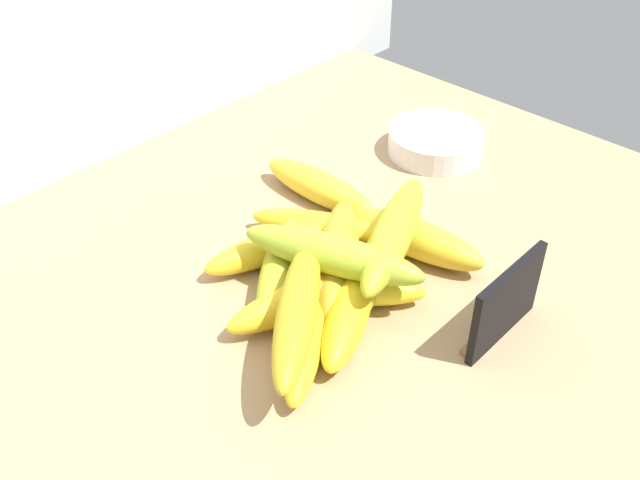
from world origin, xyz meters
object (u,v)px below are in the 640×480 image
(banana_8, at_px, (327,227))
(banana_12, at_px, (298,310))
(chalkboard_sign, at_px, (505,305))
(fruit_bowl, at_px, (436,142))
(banana_1, at_px, (376,263))
(banana_4, at_px, (342,288))
(banana_6, at_px, (271,247))
(banana_0, at_px, (301,299))
(banana_13, at_px, (332,254))
(banana_5, at_px, (319,186))
(banana_11, at_px, (394,233))
(banana_2, at_px, (349,313))
(banana_3, at_px, (306,344))
(banana_7, at_px, (338,256))
(banana_10, at_px, (415,238))
(banana_9, at_px, (282,267))

(banana_8, xyz_separation_m, banana_12, (-0.14, -0.10, 0.03))
(chalkboard_sign, distance_m, fruit_bowl, 0.34)
(banana_1, bearing_deg, banana_4, -179.82)
(banana_4, relative_size, banana_6, 1.07)
(banana_0, xyz_separation_m, banana_1, (0.09, -0.02, -0.00))
(banana_13, bearing_deg, banana_4, -85.13)
(banana_1, distance_m, banana_5, 0.16)
(fruit_bowl, bearing_deg, banana_11, -154.01)
(chalkboard_sign, height_order, banana_11, chalkboard_sign)
(banana_1, height_order, banana_5, banana_5)
(chalkboard_sign, height_order, banana_2, chalkboard_sign)
(chalkboard_sign, bearing_deg, banana_8, 91.07)
(banana_8, xyz_separation_m, banana_11, (0.00, -0.09, 0.04))
(banana_2, bearing_deg, banana_0, 109.05)
(banana_12, bearing_deg, banana_0, 41.24)
(fruit_bowl, relative_size, banana_1, 0.67)
(banana_3, bearing_deg, fruit_bowl, 18.92)
(fruit_bowl, xyz_separation_m, banana_7, (-0.27, -0.07, 0.01))
(banana_3, xyz_separation_m, banana_7, (0.11, 0.06, 0.01))
(banana_2, distance_m, banana_10, 0.14)
(banana_11, bearing_deg, banana_2, -167.67)
(banana_3, bearing_deg, banana_13, 26.50)
(banana_6, xyz_separation_m, banana_10, (0.12, -0.11, 0.00))
(banana_1, relative_size, banana_3, 1.24)
(banana_8, bearing_deg, banana_9, -170.02)
(banana_0, distance_m, banana_10, 0.16)
(chalkboard_sign, relative_size, banana_9, 0.66)
(banana_4, distance_m, banana_9, 0.07)
(banana_4, distance_m, banana_12, 0.09)
(banana_7, bearing_deg, banana_8, 54.41)
(fruit_bowl, xyz_separation_m, banana_11, (-0.24, -0.12, 0.04))
(banana_1, height_order, banana_9, banana_9)
(chalkboard_sign, bearing_deg, banana_6, 106.50)
(banana_3, xyz_separation_m, banana_4, (0.08, 0.03, 0.00))
(banana_8, xyz_separation_m, banana_9, (-0.09, -0.02, 0.00))
(fruit_bowl, distance_m, banana_5, 0.19)
(fruit_bowl, height_order, banana_8, banana_8)
(banana_4, relative_size, banana_5, 1.03)
(banana_6, bearing_deg, banana_12, -123.31)
(fruit_bowl, xyz_separation_m, banana_13, (-0.31, -0.09, 0.04))
(banana_10, bearing_deg, banana_5, 88.48)
(banana_4, xyz_separation_m, banana_6, (-0.00, 0.10, 0.00))
(banana_2, height_order, banana_7, banana_7)
(banana_5, height_order, banana_12, banana_12)
(banana_0, xyz_separation_m, banana_12, (-0.04, -0.03, 0.03))
(banana_4, height_order, banana_13, banana_13)
(banana_6, distance_m, banana_9, 0.04)
(banana_8, distance_m, banana_13, 0.10)
(banana_9, bearing_deg, banana_3, -122.59)
(banana_0, bearing_deg, banana_3, -131.47)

